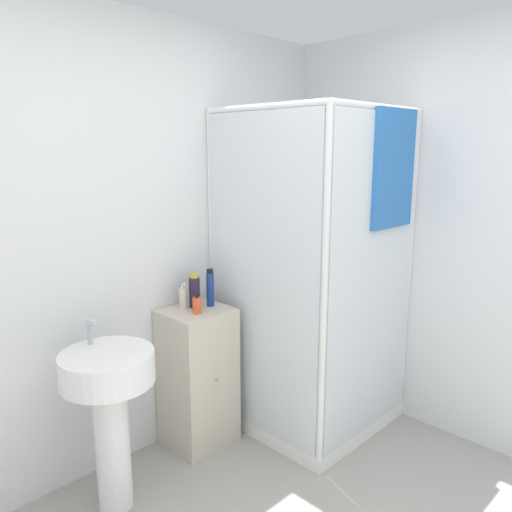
{
  "coord_description": "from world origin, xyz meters",
  "views": [
    {
      "loc": [
        -1.25,
        -0.73,
        1.78
      ],
      "look_at": [
        0.62,
        1.12,
        1.21
      ],
      "focal_mm": 35.0,
      "sensor_mm": 36.0,
      "label": 1
    }
  ],
  "objects_px": {
    "shampoo_bottle_blue": "(210,288)",
    "lotion_bottle_white": "(183,298)",
    "sink": "(109,398)",
    "soap_dispenser": "(197,305)",
    "shampoo_bottle_tall_black": "(194,291)"
  },
  "relations": [
    {
      "from": "shampoo_bottle_blue",
      "to": "lotion_bottle_white",
      "type": "height_order",
      "value": "shampoo_bottle_blue"
    },
    {
      "from": "sink",
      "to": "lotion_bottle_white",
      "type": "distance_m",
      "value": 0.74
    },
    {
      "from": "sink",
      "to": "soap_dispenser",
      "type": "height_order",
      "value": "soap_dispenser"
    },
    {
      "from": "shampoo_bottle_blue",
      "to": "lotion_bottle_white",
      "type": "bearing_deg",
      "value": 151.96
    },
    {
      "from": "lotion_bottle_white",
      "to": "shampoo_bottle_blue",
      "type": "bearing_deg",
      "value": -28.04
    },
    {
      "from": "shampoo_bottle_blue",
      "to": "soap_dispenser",
      "type": "bearing_deg",
      "value": -160.02
    },
    {
      "from": "sink",
      "to": "soap_dispenser",
      "type": "xyz_separation_m",
      "value": [
        0.63,
        0.09,
        0.31
      ]
    },
    {
      "from": "sink",
      "to": "shampoo_bottle_blue",
      "type": "xyz_separation_m",
      "value": [
        0.77,
        0.15,
        0.37
      ]
    },
    {
      "from": "soap_dispenser",
      "to": "shampoo_bottle_tall_black",
      "type": "xyz_separation_m",
      "value": [
        0.06,
        0.1,
        0.05
      ]
    },
    {
      "from": "soap_dispenser",
      "to": "lotion_bottle_white",
      "type": "height_order",
      "value": "lotion_bottle_white"
    },
    {
      "from": "lotion_bottle_white",
      "to": "soap_dispenser",
      "type": "bearing_deg",
      "value": -89.92
    },
    {
      "from": "sink",
      "to": "lotion_bottle_white",
      "type": "xyz_separation_m",
      "value": [
        0.63,
        0.23,
        0.32
      ]
    },
    {
      "from": "shampoo_bottle_blue",
      "to": "shampoo_bottle_tall_black",
      "type": "bearing_deg",
      "value": 148.79
    },
    {
      "from": "shampoo_bottle_tall_black",
      "to": "shampoo_bottle_blue",
      "type": "xyz_separation_m",
      "value": [
        0.08,
        -0.05,
        0.01
      ]
    },
    {
      "from": "shampoo_bottle_blue",
      "to": "lotion_bottle_white",
      "type": "xyz_separation_m",
      "value": [
        -0.15,
        0.08,
        -0.05
      ]
    }
  ]
}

